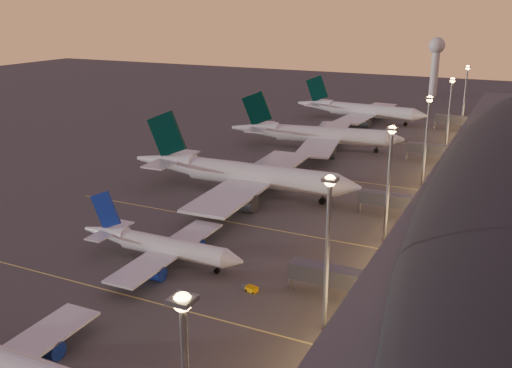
% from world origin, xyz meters
% --- Properties ---
extents(ground, '(700.00, 700.00, 0.00)m').
position_xyz_m(ground, '(0.00, 0.00, 0.00)').
color(ground, '#3E3C3A').
extents(airliner_narrow_north, '(37.51, 33.40, 13.44)m').
position_xyz_m(airliner_narrow_north, '(-2.34, 9.45, 3.47)').
color(airliner_narrow_north, silver).
rests_on(airliner_narrow_north, ground).
extents(airliner_wide_near, '(67.24, 61.21, 21.53)m').
position_xyz_m(airliner_wide_near, '(-7.64, 55.75, 5.54)').
color(airliner_wide_near, silver).
rests_on(airliner_wide_near, ground).
extents(airliner_wide_mid, '(62.68, 57.82, 20.11)m').
position_xyz_m(airliner_wide_mid, '(-6.96, 112.58, 5.18)').
color(airliner_wide_mid, silver).
rests_on(airliner_wide_mid, ground).
extents(airliner_wide_far, '(60.26, 55.00, 19.28)m').
position_xyz_m(airliner_wide_far, '(-6.78, 169.04, 4.96)').
color(airliner_wide_far, silver).
rests_on(airliner_wide_far, ground).
extents(light_masts, '(2.20, 217.20, 25.90)m').
position_xyz_m(light_masts, '(36.00, 65.00, 17.55)').
color(light_masts, slate).
rests_on(light_masts, ground).
extents(radar_tower, '(9.00, 9.00, 32.50)m').
position_xyz_m(radar_tower, '(10.00, 260.00, 21.87)').
color(radar_tower, silver).
rests_on(radar_tower, ground).
extents(lane_markings, '(90.00, 180.36, 0.00)m').
position_xyz_m(lane_markings, '(0.00, 40.00, 0.01)').
color(lane_markings, '#D8C659').
rests_on(lane_markings, ground).
extents(baggage_tug_c, '(3.42, 1.91, 0.96)m').
position_xyz_m(baggage_tug_c, '(19.54, 6.23, 0.44)').
color(baggage_tug_c, '#E79D00').
rests_on(baggage_tug_c, ground).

